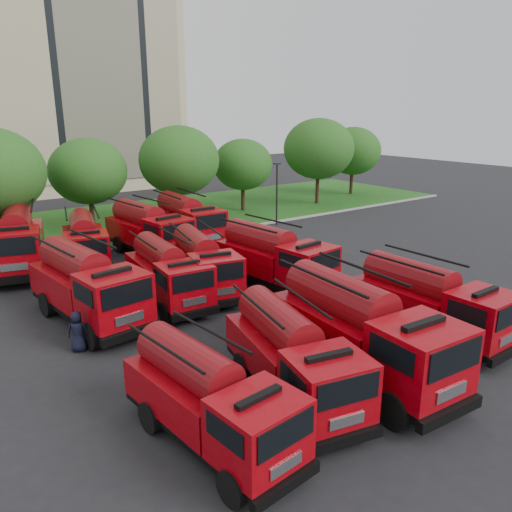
{
  "coord_description": "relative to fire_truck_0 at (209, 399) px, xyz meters",
  "views": [
    {
      "loc": [
        -13.26,
        -14.43,
        9.32
      ],
      "look_at": [
        1.68,
        5.98,
        1.8
      ],
      "focal_mm": 35.0,
      "sensor_mm": 36.0,
      "label": 1
    }
  ],
  "objects": [
    {
      "name": "lawn",
      "position": [
        7.04,
        29.68,
        -1.39
      ],
      "size": [
        70.0,
        16.0,
        0.12
      ],
      "primitive_type": "cube",
      "color": "#184412",
      "rests_on": "ground"
    },
    {
      "name": "fire_truck_10",
      "position": [
        6.78,
        18.89,
        0.25
      ],
      "size": [
        3.37,
        7.65,
        3.37
      ],
      "rotation": [
        0.0,
        0.0,
        0.11
      ],
      "color": "black",
      "rests_on": "ground"
    },
    {
      "name": "ground",
      "position": [
        7.04,
        3.68,
        -1.45
      ],
      "size": [
        140.0,
        140.0,
        0.0
      ],
      "primitive_type": "plane",
      "color": "black",
      "rests_on": "ground"
    },
    {
      "name": "fire_truck_7",
      "position": [
        9.59,
        9.22,
        0.21
      ],
      "size": [
        3.26,
        7.47,
        3.3
      ],
      "rotation": [
        0.0,
        0.0,
        0.11
      ],
      "color": "black",
      "rests_on": "ground"
    },
    {
      "name": "fire_truck_1",
      "position": [
        3.42,
        0.42,
        0.07
      ],
      "size": [
        3.66,
        6.96,
        3.02
      ],
      "rotation": [
        0.0,
        0.0,
        -0.22
      ],
      "color": "black",
      "rests_on": "ground"
    },
    {
      "name": "fire_truck_11",
      "position": [
        10.15,
        19.89,
        0.27
      ],
      "size": [
        3.02,
        7.59,
        3.4
      ],
      "rotation": [
        0.0,
        0.0,
        -0.05
      ],
      "color": "black",
      "rests_on": "ground"
    },
    {
      "name": "fire_truck_4",
      "position": [
        0.09,
        10.63,
        0.27
      ],
      "size": [
        3.47,
        7.75,
        3.41
      ],
      "rotation": [
        0.0,
        0.0,
        0.12
      ],
      "color": "black",
      "rests_on": "ground"
    },
    {
      "name": "lamp_post_1",
      "position": [
        19.04,
        20.88,
        1.45
      ],
      "size": [
        0.6,
        0.25,
        5.11
      ],
      "color": "black",
      "rests_on": "ground"
    },
    {
      "name": "fire_truck_6",
      "position": [
        6.12,
        10.87,
        0.1
      ],
      "size": [
        3.74,
        7.08,
        3.07
      ],
      "rotation": [
        0.0,
        0.0,
        -0.22
      ],
      "color": "black",
      "rests_on": "ground"
    },
    {
      "name": "firefighter_3",
      "position": [
        12.4,
        -1.83,
        -1.45
      ],
      "size": [
        1.14,
        1.14,
        1.65
      ],
      "primitive_type": "imported",
      "rotation": [
        0.0,
        0.0,
        3.92
      ],
      "color": "black",
      "rests_on": "ground"
    },
    {
      "name": "tree_4",
      "position": [
        13.04,
        26.18,
        3.78
      ],
      "size": [
        6.55,
        6.55,
        8.01
      ],
      "color": "#382314",
      "rests_on": "ground"
    },
    {
      "name": "fire_truck_0",
      "position": [
        0.0,
        0.0,
        0.0
      ],
      "size": [
        2.78,
        6.49,
        2.87
      ],
      "rotation": [
        0.0,
        0.0,
        0.1
      ],
      "color": "black",
      "rests_on": "ground"
    },
    {
      "name": "tree_6",
      "position": [
        28.04,
        25.68,
        4.04
      ],
      "size": [
        6.89,
        6.89,
        8.42
      ],
      "color": "#382314",
      "rests_on": "ground"
    },
    {
      "name": "fire_truck_8",
      "position": [
        -0.82,
        20.44,
        0.37
      ],
      "size": [
        4.62,
        8.37,
        3.62
      ],
      "rotation": [
        0.0,
        0.0,
        -0.25
      ],
      "color": "black",
      "rests_on": "ground"
    },
    {
      "name": "firefighter_0",
      "position": [
        5.28,
        -2.7,
        -1.45
      ],
      "size": [
        0.83,
        0.72,
        1.91
      ],
      "primitive_type": "imported",
      "rotation": [
        0.0,
        0.0,
        0.36
      ],
      "color": "#A2290C",
      "rests_on": "ground"
    },
    {
      "name": "tree_5",
      "position": [
        20.04,
        27.18,
        2.9
      ],
      "size": [
        5.46,
        5.46,
        6.68
      ],
      "color": "#382314",
      "rests_on": "ground"
    },
    {
      "name": "fire_truck_5",
      "position": [
        4.0,
        10.63,
        0.08
      ],
      "size": [
        2.92,
        6.83,
        3.02
      ],
      "rotation": [
        0.0,
        0.0,
        -0.09
      ],
      "color": "black",
      "rests_on": "ground"
    },
    {
      "name": "tree_3",
      "position": [
        6.04,
        27.68,
        3.24
      ],
      "size": [
        5.88,
        5.88,
        7.19
      ],
      "color": "#382314",
      "rests_on": "ground"
    },
    {
      "name": "apartment_building",
      "position": [
        9.04,
        51.62,
        11.05
      ],
      "size": [
        30.0,
        14.18,
        25.0
      ],
      "color": "#C0AD8F",
      "rests_on": "ground"
    },
    {
      "name": "firefighter_5",
      "position": [
        10.05,
        6.77,
        -1.45
      ],
      "size": [
        1.51,
        1.23,
        1.51
      ],
      "primitive_type": "imported",
      "rotation": [
        0.0,
        0.0,
        2.61
      ],
      "color": "#A2290C",
      "rests_on": "ground"
    },
    {
      "name": "firefighter_2",
      "position": [
        14.41,
        -1.07,
        -1.45
      ],
      "size": [
        0.6,
        1.01,
        1.69
      ],
      "primitive_type": "imported",
      "rotation": [
        0.0,
        0.0,
        1.53
      ],
      "color": "#A2290C",
      "rests_on": "ground"
    },
    {
      "name": "fire_truck_9",
      "position": [
        2.53,
        18.57,
        0.14
      ],
      "size": [
        4.07,
        7.3,
        3.16
      ],
      "rotation": [
        0.0,
        0.0,
        -0.26
      ],
      "color": "black",
      "rests_on": "ground"
    },
    {
      "name": "fire_truck_2",
      "position": [
        6.27,
        0.03,
        0.33
      ],
      "size": [
        3.29,
        7.94,
        3.53
      ],
      "rotation": [
        0.0,
        0.0,
        -0.07
      ],
      "color": "black",
      "rests_on": "ground"
    },
    {
      "name": "firefighter_1",
      "position": [
        2.83,
        -2.28,
        -1.45
      ],
      "size": [
        0.96,
        0.86,
        1.74
      ],
      "primitive_type": "imported",
      "rotation": [
        0.0,
        0.0,
        -0.59
      ],
      "color": "black",
      "rests_on": "ground"
    },
    {
      "name": "firefighter_4",
      "position": [
        -1.26,
        7.97,
        -1.45
      ],
      "size": [
        0.98,
        0.88,
        1.68
      ],
      "primitive_type": "imported",
      "rotation": [
        0.0,
        0.0,
        2.6
      ],
      "color": "black",
      "rests_on": "ground"
    },
    {
      "name": "fire_truck_3",
      "position": [
        11.08,
        0.6,
        0.12
      ],
      "size": [
        2.59,
        6.88,
        3.12
      ],
      "rotation": [
        0.0,
        0.0,
        0.01
      ],
      "color": "black",
      "rests_on": "ground"
    },
    {
      "name": "tree_7",
      "position": [
        35.04,
        27.68,
        3.37
      ],
      "size": [
        6.05,
        6.05,
        7.39
      ],
      "color": "#382314",
      "rests_on": "ground"
    },
    {
      "name": "curb",
      "position": [
        7.04,
        21.58,
        -1.38
      ],
      "size": [
        70.0,
        0.3,
        0.14
      ],
      "primitive_type": "cube",
      "color": "gray",
      "rests_on": "ground"
    }
  ]
}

